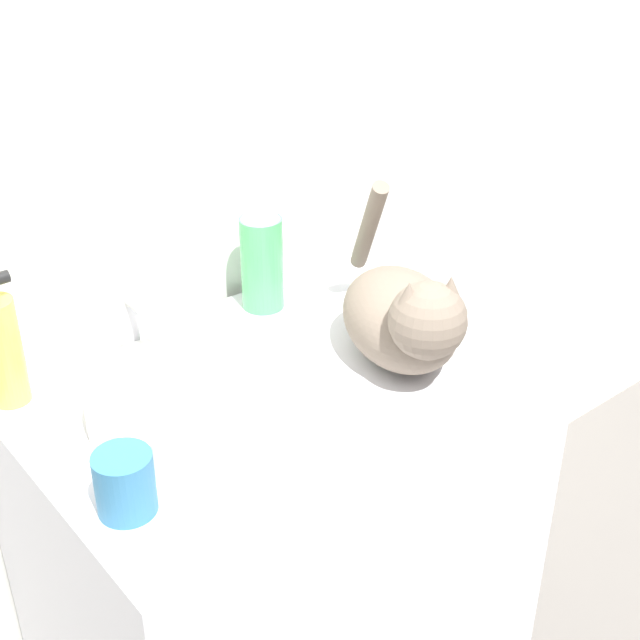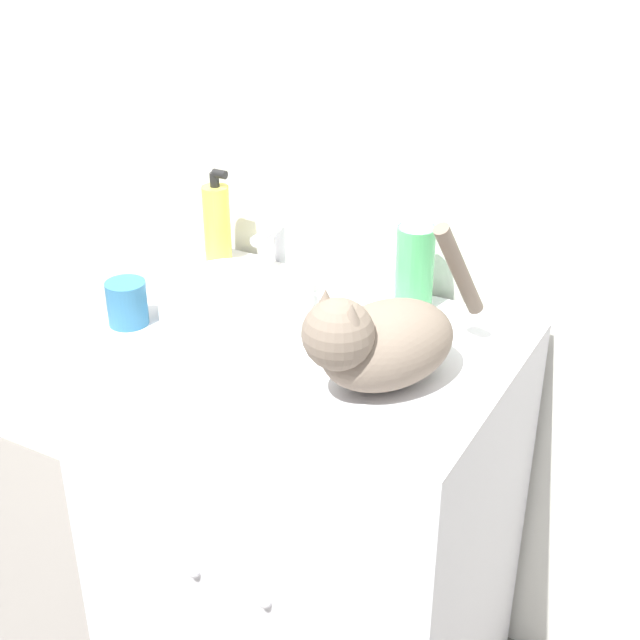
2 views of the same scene
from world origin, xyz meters
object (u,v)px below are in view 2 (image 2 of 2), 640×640
object	(u,v)px
spray_bottle	(415,261)
cup	(127,303)
soap_bottle	(217,222)
cat	(379,340)

from	to	relation	value
spray_bottle	cup	distance (m)	0.55
soap_bottle	spray_bottle	xyz separation A→B (m)	(0.46, -0.00, 0.01)
cat	cup	bearing A→B (deg)	-63.33
cup	cat	bearing A→B (deg)	3.80
spray_bottle	cup	bearing A→B (deg)	-143.87
soap_bottle	cup	world-z (taller)	soap_bottle
cat	spray_bottle	size ratio (longest dim) A/B	1.90
cat	spray_bottle	distance (m)	0.30
cat	cup	xyz separation A→B (m)	(-0.50, -0.03, -0.04)
soap_bottle	cat	bearing A→B (deg)	-28.98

